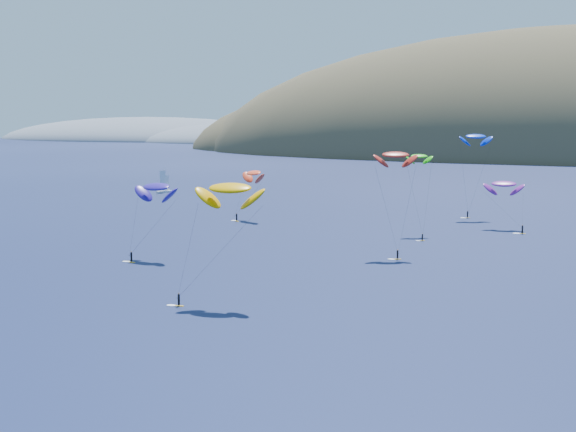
{
  "coord_description": "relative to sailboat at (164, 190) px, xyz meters",
  "views": [
    {
      "loc": [
        57.36,
        -62.68,
        28.61
      ],
      "look_at": [
        -3.94,
        80.0,
        9.0
      ],
      "focal_mm": 50.0,
      "sensor_mm": 36.0,
      "label": 1
    }
  ],
  "objects": [
    {
      "name": "kitesurfer_10",
      "position": [
        71.58,
        -117.11,
        13.43
      ],
      "size": [
        10.84,
        10.84,
        17.15
      ],
      "rotation": [
        0.0,
        0.0,
        -0.18
      ],
      "color": "yellow",
      "rests_on": "ground"
    },
    {
      "name": "sailboat",
      "position": [
        0.0,
        0.0,
        0.0
      ],
      "size": [
        7.82,
        7.11,
        9.33
      ],
      "rotation": [
        0.0,
        0.0,
        -0.36
      ],
      "color": "silver",
      "rests_on": "ground"
    },
    {
      "name": "kitesurfer_1",
      "position": [
        64.06,
        -56.45,
        12.0
      ],
      "size": [
        10.04,
        10.25,
        15.45
      ],
      "rotation": [
        0.0,
        0.0,
        -0.58
      ],
      "color": "yellow",
      "rests_on": "ground"
    },
    {
      "name": "kitesurfer_6",
      "position": [
        129.61,
        -46.62,
        10.43
      ],
      "size": [
        11.79,
        11.56,
        13.97
      ],
      "rotation": [
        0.0,
        0.0,
        0.13
      ],
      "color": "yellow",
      "rests_on": "ground"
    },
    {
      "name": "ground",
      "position": [
        101.75,
        -191.13,
        -0.85
      ],
      "size": [
        2800.0,
        2800.0,
        0.0
      ],
      "primitive_type": "plane",
      "color": "black",
      "rests_on": "ground"
    },
    {
      "name": "kitesurfer_4",
      "position": [
        118.82,
        -27.56,
        21.82
      ],
      "size": [
        9.82,
        7.93,
        25.21
      ],
      "rotation": [
        0.0,
        0.0,
        0.5
      ],
      "color": "yellow",
      "rests_on": "ground"
    },
    {
      "name": "kitesurfer_2",
      "position": [
        103.09,
        -145.79,
        16.7
      ],
      "size": [
        11.94,
        9.52,
        20.48
      ],
      "rotation": [
        0.0,
        0.0,
        0.13
      ],
      "color": "yellow",
      "rests_on": "ground"
    },
    {
      "name": "kitesurfer_9",
      "position": [
        114.76,
        -95.01,
        19.68
      ],
      "size": [
        9.42,
        9.67,
        22.96
      ],
      "rotation": [
        0.0,
        0.0,
        0.44
      ],
      "color": "yellow",
      "rests_on": "ground"
    },
    {
      "name": "headland",
      "position": [
        -343.51,
        558.95,
        -4.21
      ],
      "size": [
        460.0,
        250.0,
        60.0
      ],
      "color": "slate",
      "rests_on": "ground"
    },
    {
      "name": "kitesurfer_3",
      "position": [
        111.87,
        -63.62,
        17.85
      ],
      "size": [
        8.12,
        15.05,
        20.55
      ],
      "rotation": [
        0.0,
        0.0,
        0.56
      ],
      "color": "yellow",
      "rests_on": "ground"
    }
  ]
}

